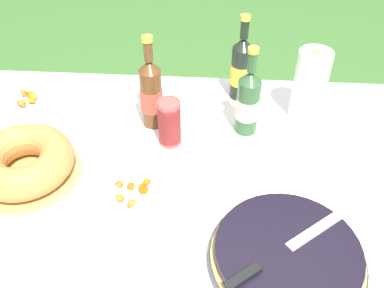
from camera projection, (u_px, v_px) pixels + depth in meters
garden_table at (163, 206)px, 1.27m from camera, size 1.66×1.22×0.73m
tablecloth at (162, 196)px, 1.24m from camera, size 1.67×1.23×0.10m
berry_tart at (287, 256)px, 1.04m from camera, size 0.39×0.39×0.06m
serving_knife at (280, 253)px, 1.00m from camera, size 0.31×0.25×0.01m
bundt_cake at (23, 162)px, 1.25m from camera, size 0.32×0.32×0.10m
cup_stack at (168, 123)px, 1.34m from camera, size 0.07×0.07×0.16m
cider_bottle_green at (248, 102)px, 1.37m from camera, size 0.08×0.08×0.31m
cider_bottle_amber at (151, 93)px, 1.39m from camera, size 0.07×0.07×0.33m
juice_bottle_red at (241, 68)px, 1.52m from camera, size 0.07×0.07×0.32m
snack_plate_left at (136, 195)px, 1.21m from camera, size 0.23×0.23×0.05m
snack_plate_right at (23, 103)px, 1.54m from camera, size 0.20×0.20×0.06m
paper_towel_roll at (310, 85)px, 1.42m from camera, size 0.11×0.11×0.25m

